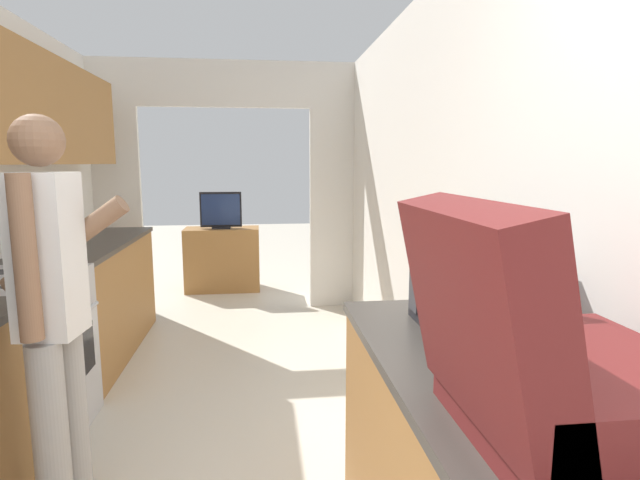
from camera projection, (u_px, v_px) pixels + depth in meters
wall_right at (480, 220)px, 2.27m from camera, size 0.06×7.10×2.50m
wall_far_with_doorway at (227, 169)px, 5.01m from camera, size 2.98×0.06×2.50m
counter_left at (56, 328)px, 3.21m from camera, size 0.62×3.33×0.91m
range_oven at (16, 360)px, 2.67m from camera, size 0.66×0.75×1.05m
person at (52, 318)px, 1.94m from camera, size 0.54×0.40×1.69m
suitcase at (543, 368)px, 1.04m from camera, size 0.55×0.55×0.52m
microwave at (478, 295)px, 1.75m from camera, size 0.37×0.47×0.27m
tv_cabinet at (223, 259)px, 5.94m from camera, size 0.87×0.42×0.75m
television at (221, 211)px, 5.81m from camera, size 0.48×0.16×0.43m
knife at (44, 259)px, 3.08m from camera, size 0.05×0.32×0.02m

